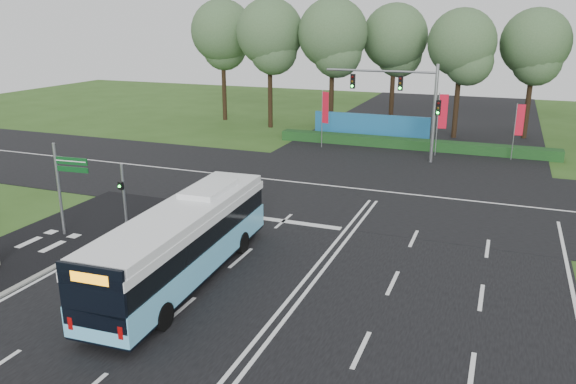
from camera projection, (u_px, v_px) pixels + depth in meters
The scene contains 15 objects.
ground at pixel (313, 271), 23.11m from camera, with size 120.00×120.00×0.00m, color #30511B.
road_main at pixel (313, 270), 23.10m from camera, with size 20.00×120.00×0.04m, color black.
road_cross at pixel (377, 191), 33.79m from camera, with size 120.00×14.00×0.05m, color black.
bike_path at pixel (23, 253), 24.77m from camera, with size 5.00×18.00×0.06m, color black.
kerb_strip at pixel (66, 261), 23.93m from camera, with size 0.25×18.00×0.12m, color gray.
city_bus at pixel (184, 242), 21.80m from camera, with size 2.96×11.40×3.24m.
pedestrian_signal at pixel (123, 194), 27.25m from camera, with size 0.30×0.41×3.29m.
street_sign at pixel (64, 179), 26.04m from camera, with size 1.76×0.25×4.51m.
banner_flag_left at pixel (324, 111), 44.38m from camera, with size 0.64×0.31×4.62m.
banner_flag_mid at pixel (441, 115), 41.75m from camera, with size 0.69×0.21×4.77m.
banner_flag_right at pixel (519, 123), 40.52m from camera, with size 0.61×0.17×4.21m.
traffic_light_gantry at pixel (410, 97), 39.92m from camera, with size 8.41×0.28×7.00m.
hedge at pixel (412, 144), 44.81m from camera, with size 22.00×1.20×0.80m, color #153B18.
blue_hoarding at pixel (371, 127), 48.22m from camera, with size 10.00×0.30×2.20m, color #1B6094.
eucalyptus_row at pixel (454, 37), 47.36m from camera, with size 53.91×9.67×12.32m.
Camera 1 is at (6.73, -20.07, 9.88)m, focal length 35.00 mm.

